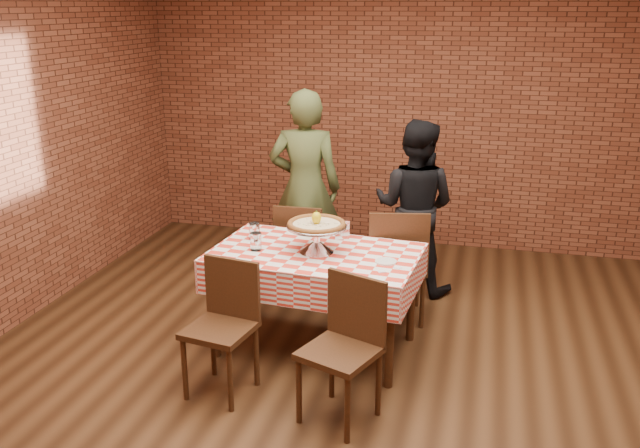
# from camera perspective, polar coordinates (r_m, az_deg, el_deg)

# --- Properties ---
(ground) EXTENTS (6.00, 6.00, 0.00)m
(ground) POSITION_cam_1_polar(r_m,az_deg,el_deg) (4.63, 2.63, -13.57)
(ground) COLOR black
(ground) RESTS_ON ground
(back_wall) EXTENTS (5.50, 0.00, 5.50)m
(back_wall) POSITION_cam_1_polar(r_m,az_deg,el_deg) (6.98, 7.83, 9.84)
(back_wall) COLOR brown
(back_wall) RESTS_ON ground
(table) EXTENTS (1.50, 0.98, 0.75)m
(table) POSITION_cam_1_polar(r_m,az_deg,el_deg) (4.94, -0.39, -6.50)
(table) COLOR #412211
(table) RESTS_ON ground
(tablecloth) EXTENTS (1.54, 1.02, 0.25)m
(tablecloth) POSITION_cam_1_polar(r_m,az_deg,el_deg) (4.84, -0.39, -3.70)
(tablecloth) COLOR red
(tablecloth) RESTS_ON table
(pizza_stand) EXTENTS (0.58, 0.58, 0.19)m
(pizza_stand) POSITION_cam_1_polar(r_m,az_deg,el_deg) (4.76, -0.29, -1.24)
(pizza_stand) COLOR silver
(pizza_stand) RESTS_ON tablecloth
(pizza) EXTENTS (0.54, 0.54, 0.03)m
(pizza) POSITION_cam_1_polar(r_m,az_deg,el_deg) (4.73, -0.30, -0.06)
(pizza) COLOR beige
(pizza) RESTS_ON pizza_stand
(lemon) EXTENTS (0.09, 0.09, 0.09)m
(lemon) POSITION_cam_1_polar(r_m,az_deg,el_deg) (4.72, -0.30, 0.52)
(lemon) COLOR yellow
(lemon) RESTS_ON pizza
(water_glass_left) EXTENTS (0.09, 0.09, 0.13)m
(water_glass_left) POSITION_cam_1_polar(r_m,az_deg,el_deg) (4.83, -5.42, -1.47)
(water_glass_left) COLOR white
(water_glass_left) RESTS_ON tablecloth
(water_glass_right) EXTENTS (0.09, 0.09, 0.13)m
(water_glass_right) POSITION_cam_1_polar(r_m,az_deg,el_deg) (5.04, -5.54, -0.62)
(water_glass_right) COLOR white
(water_glass_right) RESTS_ON tablecloth
(side_plate) EXTENTS (0.16, 0.16, 0.01)m
(side_plate) POSITION_cam_1_polar(r_m,az_deg,el_deg) (4.62, 5.56, -3.15)
(side_plate) COLOR white
(side_plate) RESTS_ON tablecloth
(sweetener_packet_a) EXTENTS (0.06, 0.05, 0.00)m
(sweetener_packet_a) POSITION_cam_1_polar(r_m,az_deg,el_deg) (4.46, 5.21, -4.00)
(sweetener_packet_a) COLOR white
(sweetener_packet_a) RESTS_ON tablecloth
(sweetener_packet_b) EXTENTS (0.06, 0.05, 0.00)m
(sweetener_packet_b) POSITION_cam_1_polar(r_m,az_deg,el_deg) (4.53, 6.52, -3.66)
(sweetener_packet_b) COLOR white
(sweetener_packet_b) RESTS_ON tablecloth
(condiment_caddy) EXTENTS (0.12, 0.10, 0.15)m
(condiment_caddy) POSITION_cam_1_polar(r_m,az_deg,el_deg) (5.05, 1.90, -0.39)
(condiment_caddy) COLOR silver
(condiment_caddy) RESTS_ON tablecloth
(chair_near_left) EXTENTS (0.45, 0.45, 0.87)m
(chair_near_left) POSITION_cam_1_polar(r_m,az_deg,el_deg) (4.42, -8.44, -8.94)
(chair_near_left) COLOR #412211
(chair_near_left) RESTS_ON ground
(chair_near_right) EXTENTS (0.53, 0.53, 0.89)m
(chair_near_right) POSITION_cam_1_polar(r_m,az_deg,el_deg) (4.11, 1.64, -10.85)
(chair_near_right) COLOR #412211
(chair_near_right) RESTS_ON ground
(chair_far_left) EXTENTS (0.41, 0.41, 0.88)m
(chair_far_left) POSITION_cam_1_polar(r_m,az_deg,el_deg) (5.71, -1.41, -2.31)
(chair_far_left) COLOR #412211
(chair_far_left) RESTS_ON ground
(chair_far_right) EXTENTS (0.54, 0.54, 0.94)m
(chair_far_right) POSITION_cam_1_polar(r_m,az_deg,el_deg) (5.43, 6.41, -3.20)
(chair_far_right) COLOR #412211
(chair_far_right) RESTS_ON ground
(diner_olive) EXTENTS (0.69, 0.51, 1.75)m
(diner_olive) POSITION_cam_1_polar(r_m,az_deg,el_deg) (6.01, -1.27, 3.05)
(diner_olive) COLOR #454E29
(diner_olive) RESTS_ON ground
(diner_black) EXTENTS (0.84, 0.71, 1.51)m
(diner_black) POSITION_cam_1_polar(r_m,az_deg,el_deg) (5.91, 7.94, 1.45)
(diner_black) COLOR black
(diner_black) RESTS_ON ground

